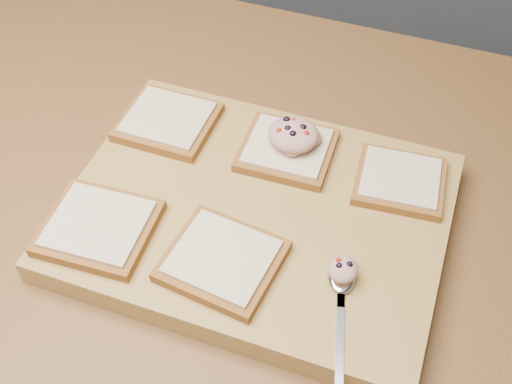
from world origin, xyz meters
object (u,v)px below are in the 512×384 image
(cutting_board, at_px, (256,216))
(bread_far_center, at_px, (287,149))
(spoon, at_px, (341,285))
(tuna_salad_dollop, at_px, (293,134))

(cutting_board, relative_size, bread_far_center, 3.81)
(spoon, bearing_deg, bread_far_center, 124.37)
(tuna_salad_dollop, distance_m, spoon, 0.22)
(cutting_board, xyz_separation_m, spoon, (0.13, -0.08, 0.02))
(cutting_board, distance_m, bread_far_center, 0.10)
(cutting_board, distance_m, tuna_salad_dollop, 0.12)
(spoon, bearing_deg, tuna_salad_dollop, 122.28)
(bread_far_center, bearing_deg, cutting_board, -94.61)
(cutting_board, height_order, bread_far_center, bread_far_center)
(bread_far_center, height_order, tuna_salad_dollop, tuna_salad_dollop)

